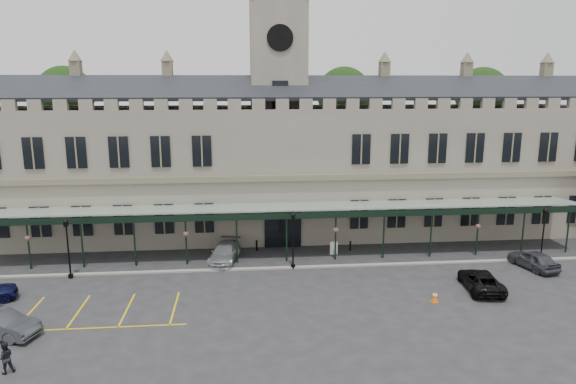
{
  "coord_description": "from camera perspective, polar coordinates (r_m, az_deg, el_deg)",
  "views": [
    {
      "loc": [
        -3.55,
        -32.3,
        14.17
      ],
      "look_at": [
        0.0,
        6.0,
        6.0
      ],
      "focal_mm": 32.0,
      "sensor_mm": 36.0,
      "label": 1
    }
  ],
  "objects": [
    {
      "name": "parking_markings",
      "position": [
        35.48,
        -22.49,
        -12.52
      ],
      "size": [
        16.0,
        6.0,
        0.01
      ],
      "primitive_type": null,
      "color": "gold",
      "rests_on": "ground"
    },
    {
      "name": "canopy",
      "position": [
        41.62,
        -0.19,
        -4.43
      ],
      "size": [
        50.0,
        4.1,
        4.3
      ],
      "color": "#8C9E93",
      "rests_on": "ground"
    },
    {
      "name": "sign_board",
      "position": [
        43.63,
        5.11,
        -6.25
      ],
      "size": [
        0.66,
        0.07,
        1.13
      ],
      "rotation": [
        0.0,
        0.0,
        0.03
      ],
      "color": "black",
      "rests_on": "ground"
    },
    {
      "name": "ground",
      "position": [
        35.45,
        0.91,
        -11.57
      ],
      "size": [
        140.0,
        140.0,
        0.0
      ],
      "primitive_type": "plane",
      "color": "#262628"
    },
    {
      "name": "car_right_a",
      "position": [
        44.59,
        25.59,
        -6.78
      ],
      "size": [
        2.63,
        4.55,
        1.45
      ],
      "primitive_type": "imported",
      "rotation": [
        0.0,
        0.0,
        3.37
      ],
      "color": "#3A3C42",
      "rests_on": "ground"
    },
    {
      "name": "station_building",
      "position": [
        48.95,
        -1.07,
        2.94
      ],
      "size": [
        60.0,
        10.36,
        17.3
      ],
      "color": "slate",
      "rests_on": "ground"
    },
    {
      "name": "car_van",
      "position": [
        38.78,
        20.64,
        -9.19
      ],
      "size": [
        2.75,
        5.01,
        1.33
      ],
      "primitive_type": "imported",
      "rotation": [
        0.0,
        0.0,
        3.02
      ],
      "color": "black",
      "rests_on": "ground"
    },
    {
      "name": "tree_behind_mid",
      "position": [
        58.47,
        6.2,
        10.6
      ],
      "size": [
        6.0,
        6.0,
        16.0
      ],
      "color": "#332314",
      "rests_on": "ground"
    },
    {
      "name": "traffic_cone",
      "position": [
        35.9,
        16.02,
        -11.11
      ],
      "size": [
        0.47,
        0.47,
        0.75
      ],
      "rotation": [
        0.0,
        0.0,
        0.15
      ],
      "color": "#FA6107",
      "rests_on": "ground"
    },
    {
      "name": "tree_behind_left",
      "position": [
        60.21,
        -23.5,
        9.73
      ],
      "size": [
        6.0,
        6.0,
        16.0
      ],
      "color": "#332314",
      "rests_on": "ground"
    },
    {
      "name": "person_b",
      "position": [
        30.21,
        -28.93,
        -15.82
      ],
      "size": [
        1.01,
        0.94,
        1.65
      ],
      "primitive_type": "imported",
      "rotation": [
        0.0,
        0.0,
        3.66
      ],
      "color": "black",
      "rests_on": "ground"
    },
    {
      "name": "kerb",
      "position": [
        40.51,
        0.07,
        -8.4
      ],
      "size": [
        60.0,
        0.4,
        0.12
      ],
      "primitive_type": "cube",
      "color": "gray",
      "rests_on": "ground"
    },
    {
      "name": "car_taxi",
      "position": [
        42.19,
        -7.03,
        -6.7
      ],
      "size": [
        2.88,
        5.2,
        1.42
      ],
      "primitive_type": "imported",
      "rotation": [
        0.0,
        0.0,
        -0.19
      ],
      "color": "#999BA0",
      "rests_on": "ground"
    },
    {
      "name": "clock_tower",
      "position": [
        48.44,
        -1.11,
        10.74
      ],
      "size": [
        5.6,
        5.6,
        24.8
      ],
      "color": "slate",
      "rests_on": "ground"
    },
    {
      "name": "tree_behind_right",
      "position": [
        63.6,
        20.7,
        10.01
      ],
      "size": [
        6.0,
        6.0,
        16.0
      ],
      "color": "#332314",
      "rests_on": "ground"
    },
    {
      "name": "bollard_right",
      "position": [
        44.88,
        6.94,
        -5.94
      ],
      "size": [
        0.15,
        0.15,
        0.84
      ],
      "primitive_type": "cylinder",
      "color": "black",
      "rests_on": "ground"
    },
    {
      "name": "lamp_post_right",
      "position": [
        46.3,
        26.54,
        -3.66
      ],
      "size": [
        0.43,
        0.43,
        4.54
      ],
      "color": "black",
      "rests_on": "ground"
    },
    {
      "name": "lamp_post_mid",
      "position": [
        39.65,
        0.57,
        -4.74
      ],
      "size": [
        0.44,
        0.44,
        4.65
      ],
      "color": "black",
      "rests_on": "ground"
    },
    {
      "name": "bollard_left",
      "position": [
        44.55,
        -3.5,
        -5.94
      ],
      "size": [
        0.17,
        0.17,
        0.94
      ],
      "primitive_type": "cylinder",
      "color": "black",
      "rests_on": "ground"
    },
    {
      "name": "lamp_post_left",
      "position": [
        41.01,
        -23.29,
        -5.16
      ],
      "size": [
        0.44,
        0.44,
        4.67
      ],
      "color": "black",
      "rests_on": "ground"
    }
  ]
}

